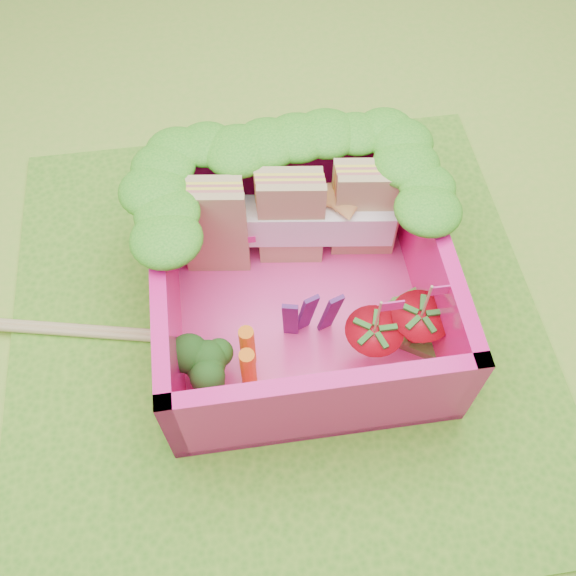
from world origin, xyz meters
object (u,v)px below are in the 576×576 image
(broccoli, at_px, (205,365))
(bento_box, at_px, (300,284))
(chopsticks, at_px, (86,331))
(sandwich_stack, at_px, (291,218))
(strawberry_right, at_px, (417,329))
(strawberry_left, at_px, (371,344))

(broccoli, bearing_deg, bento_box, 35.23)
(chopsticks, bearing_deg, bento_box, -2.06)
(bento_box, height_order, broccoli, bento_box)
(sandwich_stack, xyz_separation_m, chopsticks, (-1.06, -0.31, -0.30))
(strawberry_right, xyz_separation_m, chopsticks, (-1.55, 0.31, -0.17))
(bento_box, height_order, chopsticks, bento_box)
(broccoli, xyz_separation_m, strawberry_right, (0.97, 0.06, -0.04))
(sandwich_stack, distance_m, chopsticks, 1.14)
(broccoli, relative_size, strawberry_left, 0.69)
(strawberry_right, bearing_deg, sandwich_stack, 128.64)
(bento_box, distance_m, chopsticks, 1.08)
(bento_box, height_order, strawberry_left, same)
(bento_box, relative_size, strawberry_right, 2.55)
(sandwich_stack, relative_size, chopsticks, 0.44)
(bento_box, bearing_deg, strawberry_right, -28.15)
(strawberry_right, bearing_deg, chopsticks, 168.87)
(sandwich_stack, distance_m, strawberry_right, 0.80)
(broccoli, relative_size, strawberry_right, 0.68)
(bento_box, bearing_deg, chopsticks, 177.94)
(sandwich_stack, bearing_deg, strawberry_left, -67.45)
(broccoli, height_order, chopsticks, broccoli)
(broccoli, xyz_separation_m, chopsticks, (-0.58, 0.37, -0.21))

